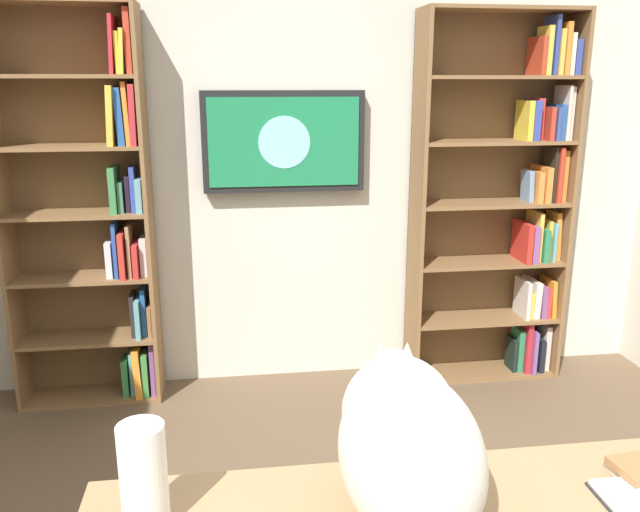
% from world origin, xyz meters
% --- Properties ---
extents(wall_back, '(4.52, 0.06, 2.70)m').
position_xyz_m(wall_back, '(0.00, -2.23, 1.35)').
color(wall_back, beige).
rests_on(wall_back, ground).
extents(bookshelf_left, '(0.91, 0.28, 2.15)m').
position_xyz_m(bookshelf_left, '(-1.27, -2.06, 1.06)').
color(bookshelf_left, brown).
rests_on(bookshelf_left, ground).
extents(bookshelf_right, '(0.77, 0.28, 2.15)m').
position_xyz_m(bookshelf_right, '(1.07, -2.06, 1.06)').
color(bookshelf_right, brown).
rests_on(bookshelf_right, ground).
extents(wall_mounted_tv, '(0.91, 0.07, 0.56)m').
position_xyz_m(wall_mounted_tv, '(0.04, -2.15, 1.43)').
color(wall_mounted_tv, black).
extents(cat, '(0.33, 0.62, 0.39)m').
position_xyz_m(cat, '(-0.04, 0.20, 0.95)').
color(cat, silver).
rests_on(cat, desk).
extents(paper_towel_roll, '(0.11, 0.11, 0.26)m').
position_xyz_m(paper_towel_roll, '(0.56, 0.16, 0.88)').
color(paper_towel_roll, white).
rests_on(paper_towel_roll, desk).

